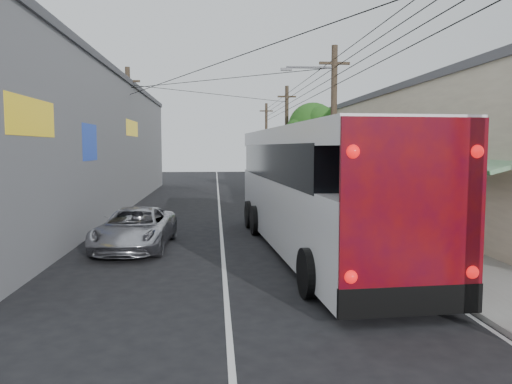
{
  "coord_description": "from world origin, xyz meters",
  "views": [
    {
      "loc": [
        -0.24,
        -9.61,
        3.41
      ],
      "look_at": [
        1.21,
        7.94,
        1.83
      ],
      "focal_mm": 35.0,
      "sensor_mm": 36.0,
      "label": 1
    }
  ],
  "objects_px": {
    "parked_car_far": "(268,182)",
    "parked_car_mid": "(280,185)",
    "parked_suv": "(302,203)",
    "coach_bus": "(314,188)",
    "pedestrian_far": "(341,201)",
    "pedestrian_near": "(395,204)",
    "jeepney": "(135,228)"
  },
  "relations": [
    {
      "from": "parked_car_far",
      "to": "parked_car_mid",
      "type": "bearing_deg",
      "value": -73.18
    },
    {
      "from": "parked_suv",
      "to": "parked_car_far",
      "type": "distance_m",
      "value": 14.63
    },
    {
      "from": "coach_bus",
      "to": "pedestrian_far",
      "type": "distance_m",
      "value": 6.51
    },
    {
      "from": "parked_car_far",
      "to": "pedestrian_near",
      "type": "bearing_deg",
      "value": -74.98
    },
    {
      "from": "parked_car_far",
      "to": "pedestrian_far",
      "type": "relative_size",
      "value": 2.78
    },
    {
      "from": "jeepney",
      "to": "pedestrian_far",
      "type": "height_order",
      "value": "pedestrian_far"
    },
    {
      "from": "parked_car_mid",
      "to": "jeepney",
      "type": "bearing_deg",
      "value": -110.95
    },
    {
      "from": "coach_bus",
      "to": "parked_car_far",
      "type": "xyz_separation_m",
      "value": [
        0.81,
        21.57,
        -1.29
      ]
    },
    {
      "from": "jeepney",
      "to": "parked_suv",
      "type": "relative_size",
      "value": 0.87
    },
    {
      "from": "parked_suv",
      "to": "pedestrian_far",
      "type": "height_order",
      "value": "pedestrian_far"
    },
    {
      "from": "pedestrian_near",
      "to": "pedestrian_far",
      "type": "distance_m",
      "value": 2.36
    },
    {
      "from": "pedestrian_near",
      "to": "jeepney",
      "type": "bearing_deg",
      "value": 11.52
    },
    {
      "from": "coach_bus",
      "to": "pedestrian_far",
      "type": "height_order",
      "value": "coach_bus"
    },
    {
      "from": "pedestrian_near",
      "to": "pedestrian_far",
      "type": "height_order",
      "value": "pedestrian_far"
    },
    {
      "from": "parked_car_mid",
      "to": "pedestrian_far",
      "type": "height_order",
      "value": "pedestrian_far"
    },
    {
      "from": "parked_car_far",
      "to": "pedestrian_near",
      "type": "relative_size",
      "value": 2.91
    },
    {
      "from": "jeepney",
      "to": "parked_car_mid",
      "type": "distance_m",
      "value": 19.8
    },
    {
      "from": "parked_car_far",
      "to": "pedestrian_near",
      "type": "height_order",
      "value": "pedestrian_near"
    },
    {
      "from": "parked_car_mid",
      "to": "parked_car_far",
      "type": "bearing_deg",
      "value": 105.52
    },
    {
      "from": "coach_bus",
      "to": "jeepney",
      "type": "bearing_deg",
      "value": 167.22
    },
    {
      "from": "parked_car_far",
      "to": "pedestrian_far",
      "type": "height_order",
      "value": "pedestrian_far"
    },
    {
      "from": "parked_suv",
      "to": "parked_car_far",
      "type": "relative_size",
      "value": 1.17
    },
    {
      "from": "parked_car_mid",
      "to": "pedestrian_near",
      "type": "bearing_deg",
      "value": -76.56
    },
    {
      "from": "parked_suv",
      "to": "pedestrian_near",
      "type": "xyz_separation_m",
      "value": [
        3.8,
        -1.85,
        0.13
      ]
    },
    {
      "from": "parked_car_far",
      "to": "pedestrian_near",
      "type": "xyz_separation_m",
      "value": [
        3.8,
        -16.48,
        0.15
      ]
    },
    {
      "from": "jeepney",
      "to": "parked_suv",
      "type": "height_order",
      "value": "parked_suv"
    },
    {
      "from": "jeepney",
      "to": "pedestrian_far",
      "type": "bearing_deg",
      "value": 34.18
    },
    {
      "from": "jeepney",
      "to": "pedestrian_near",
      "type": "distance_m",
      "value": 11.32
    },
    {
      "from": "coach_bus",
      "to": "parked_car_far",
      "type": "distance_m",
      "value": 21.63
    },
    {
      "from": "parked_car_far",
      "to": "pedestrian_near",
      "type": "distance_m",
      "value": 16.92
    },
    {
      "from": "coach_bus",
      "to": "parked_suv",
      "type": "relative_size",
      "value": 2.52
    },
    {
      "from": "pedestrian_far",
      "to": "pedestrian_near",
      "type": "bearing_deg",
      "value": 156.25
    }
  ]
}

